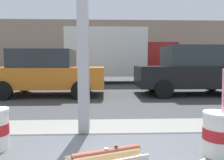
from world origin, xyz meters
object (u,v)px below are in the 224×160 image
object	(u,v)px
hotdog_tray_near	(107,157)
parked_car_orange	(48,72)
parked_car_black	(192,71)
box_truck	(117,55)
soda_cup_left	(217,133)

from	to	relation	value
hotdog_tray_near	parked_car_orange	distance (m)	7.37
parked_car_black	box_truck	xyz separation A→B (m)	(-2.61, 4.44, 0.76)
parked_car_orange	box_truck	distance (m)	5.38
hotdog_tray_near	box_truck	world-z (taller)	box_truck
box_truck	parked_car_black	bearing A→B (deg)	-59.56
soda_cup_left	hotdog_tray_near	size ratio (longest dim) A/B	1.12
soda_cup_left	hotdog_tray_near	bearing A→B (deg)	-173.50
hotdog_tray_near	parked_car_black	distance (m)	7.81
parked_car_orange	parked_car_black	size ratio (longest dim) A/B	0.99
hotdog_tray_near	parked_car_black	world-z (taller)	parked_car_black
soda_cup_left	parked_car_orange	world-z (taller)	parked_car_orange
hotdog_tray_near	parked_car_orange	xyz separation A→B (m)	(-2.16, 7.04, -0.11)
soda_cup_left	parked_car_black	world-z (taller)	parked_car_black
soda_cup_left	box_truck	bearing A→B (deg)	88.18
soda_cup_left	hotdog_tray_near	distance (m)	0.41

